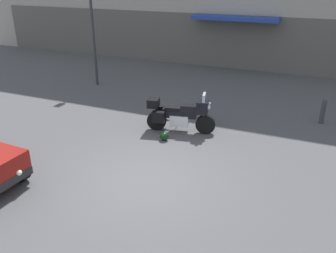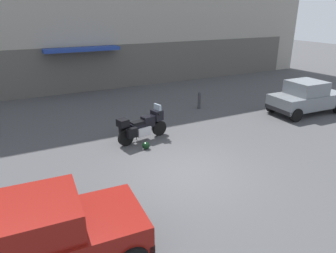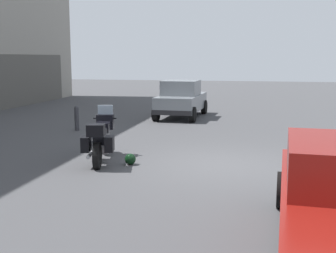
# 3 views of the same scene
# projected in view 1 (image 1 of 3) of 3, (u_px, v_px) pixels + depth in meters

# --- Properties ---
(ground_plane) EXTENTS (80.00, 80.00, 0.00)m
(ground_plane) POSITION_uv_depth(u_px,v_px,m) (144.00, 179.00, 8.96)
(ground_plane) COLOR #424244
(motorcycle) EXTENTS (2.24, 1.00, 1.36)m
(motorcycle) POSITION_uv_depth(u_px,v_px,m) (179.00, 114.00, 11.40)
(motorcycle) COLOR black
(motorcycle) RESTS_ON ground
(helmet) EXTENTS (0.28, 0.28, 0.28)m
(helmet) POSITION_uv_depth(u_px,v_px,m) (164.00, 136.00, 10.98)
(helmet) COLOR black
(helmet) RESTS_ON ground
(streetlamp_curbside) EXTENTS (0.28, 0.94, 4.03)m
(streetlamp_curbside) POSITION_uv_depth(u_px,v_px,m) (91.00, 30.00, 15.34)
(streetlamp_curbside) COLOR #2D2D33
(streetlamp_curbside) RESTS_ON ground
(bollard_curbside) EXTENTS (0.16, 0.16, 0.90)m
(bollard_curbside) POSITION_uv_depth(u_px,v_px,m) (323.00, 110.00, 12.10)
(bollard_curbside) COLOR #333338
(bollard_curbside) RESTS_ON ground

